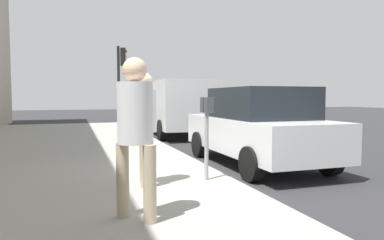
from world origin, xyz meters
name	(u,v)px	position (x,y,z in m)	size (l,w,h in m)	color
ground_plane	(223,181)	(0.00, 0.00, 0.00)	(80.00, 80.00, 0.00)	#2B2B2D
sidewalk_slab	(50,191)	(0.00, 3.00, 0.07)	(28.00, 6.00, 0.15)	gray
parking_meter	(207,120)	(-0.39, 0.48, 1.17)	(0.36, 0.12, 1.41)	gray
pedestrian_at_meter	(144,119)	(-0.39, 1.54, 1.22)	(0.54, 0.39, 1.80)	tan
pedestrian_bystander	(135,124)	(-1.97, 1.95, 1.26)	(0.46, 0.41, 1.86)	tan
parked_sedan_near	(257,126)	(1.16, -1.35, 0.89)	(4.40, 1.97, 1.77)	silver
parked_van_far	(176,105)	(7.89, -1.35, 1.26)	(5.27, 2.27, 2.18)	silver
traffic_signal	(121,74)	(9.56, 0.65, 2.58)	(0.24, 0.44, 3.60)	black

